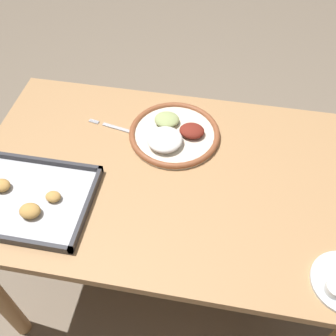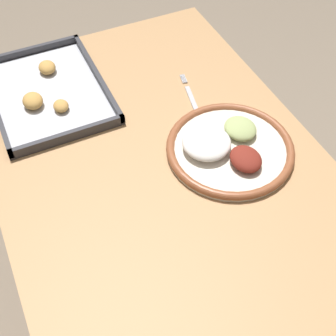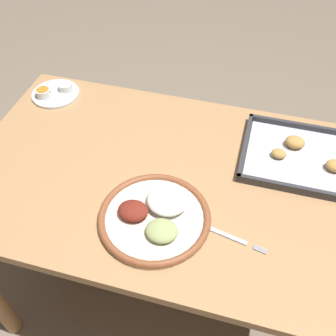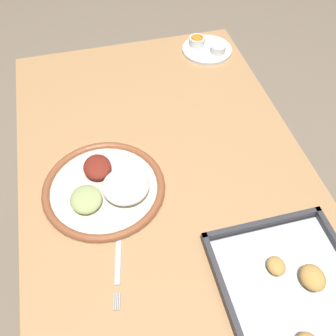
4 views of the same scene
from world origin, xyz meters
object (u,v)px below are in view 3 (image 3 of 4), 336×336
object	(u,v)px
dinner_plate	(156,215)
fork	(222,233)
saucer_plate	(55,92)
baking_tray	(305,158)

from	to	relation	value
dinner_plate	fork	bearing A→B (deg)	-0.36
saucer_plate	baking_tray	distance (m)	0.89
dinner_plate	saucer_plate	distance (m)	0.66
baking_tray	fork	bearing A→B (deg)	-120.66
dinner_plate	baking_tray	xyz separation A→B (m)	(0.38, 0.33, -0.00)
fork	saucer_plate	size ratio (longest dim) A/B	1.30
fork	saucer_plate	xyz separation A→B (m)	(-0.69, 0.43, 0.01)
dinner_plate	baking_tray	size ratio (longest dim) A/B	0.79
dinner_plate	saucer_plate	xyz separation A→B (m)	(-0.51, 0.42, -0.00)
dinner_plate	fork	size ratio (longest dim) A/B	1.38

